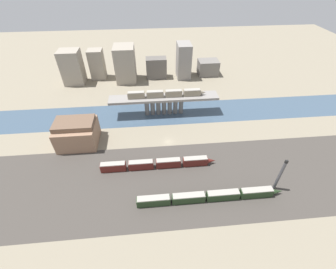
{
  "coord_description": "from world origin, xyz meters",
  "views": [
    {
      "loc": [
        -7.6,
        -81.75,
        73.44
      ],
      "look_at": [
        0.0,
        0.27,
        4.39
      ],
      "focal_mm": 24.0,
      "sensor_mm": 36.0,
      "label": 1
    }
  ],
  "objects_px": {
    "train_yard_near": "(209,196)",
    "train_yard_mid": "(157,164)",
    "signal_tower": "(280,176)",
    "train_on_bridge": "(166,94)",
    "warehouse_building": "(77,133)"
  },
  "relations": [
    {
      "from": "train_yard_mid",
      "to": "signal_tower",
      "type": "xyz_separation_m",
      "value": [
        45.25,
        -15.36,
        5.66
      ]
    },
    {
      "from": "train_yard_near",
      "to": "train_yard_mid",
      "type": "distance_m",
      "value": 25.82
    },
    {
      "from": "train_yard_mid",
      "to": "warehouse_building",
      "type": "xyz_separation_m",
      "value": [
        -36.74,
        19.49,
        4.08
      ]
    },
    {
      "from": "warehouse_building",
      "to": "signal_tower",
      "type": "xyz_separation_m",
      "value": [
        81.99,
        -34.85,
        1.58
      ]
    },
    {
      "from": "warehouse_building",
      "to": "train_yard_near",
      "type": "bearing_deg",
      "value": -34.22
    },
    {
      "from": "train_on_bridge",
      "to": "warehouse_building",
      "type": "xyz_separation_m",
      "value": [
        -44.18,
        -21.04,
        -6.67
      ]
    },
    {
      "from": "train_yard_near",
      "to": "warehouse_building",
      "type": "height_order",
      "value": "warehouse_building"
    },
    {
      "from": "train_yard_near",
      "to": "signal_tower",
      "type": "distance_m",
      "value": 27.54
    },
    {
      "from": "train_on_bridge",
      "to": "signal_tower",
      "type": "height_order",
      "value": "signal_tower"
    },
    {
      "from": "train_yard_near",
      "to": "signal_tower",
      "type": "height_order",
      "value": "signal_tower"
    },
    {
      "from": "train_on_bridge",
      "to": "train_yard_mid",
      "type": "height_order",
      "value": "train_on_bridge"
    },
    {
      "from": "signal_tower",
      "to": "train_yard_near",
      "type": "bearing_deg",
      "value": -174.25
    },
    {
      "from": "train_on_bridge",
      "to": "train_yard_near",
      "type": "xyz_separation_m",
      "value": [
        11.02,
        -58.58,
        -10.87
      ]
    },
    {
      "from": "train_yard_near",
      "to": "signal_tower",
      "type": "relative_size",
      "value": 3.52
    },
    {
      "from": "train_yard_mid",
      "to": "warehouse_building",
      "type": "height_order",
      "value": "warehouse_building"
    }
  ]
}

